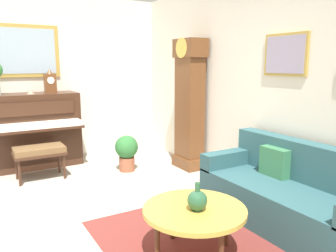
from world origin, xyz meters
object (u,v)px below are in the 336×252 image
piano (32,130)px  potted_plant (127,151)px  coffee_table (195,211)px  grandfather_clock (189,108)px  teacup (31,92)px  green_jug (197,200)px  couch (289,195)px  piano_bench (39,152)px  mantel_clock (50,82)px

piano → potted_plant: bearing=50.8°
coffee_table → potted_plant: (-2.51, 0.47, -0.10)m
potted_plant → piano: bearing=-129.2°
piano → grandfather_clock: 2.54m
coffee_table → teacup: teacup is taller
piano → potted_plant: (0.98, 1.20, -0.28)m
teacup → coffee_table: bearing=12.1°
coffee_table → green_jug: green_jug is taller
grandfather_clock → coffee_table: size_ratio=2.31×
coffee_table → green_jug: bearing=-8.7°
grandfather_clock → green_jug: size_ratio=8.46×
couch → potted_plant: size_ratio=3.39×
piano_bench → potted_plant: 1.27m
grandfather_clock → mantel_clock: grandfather_clock is taller
coffee_table → potted_plant: potted_plant is taller
teacup → potted_plant: (0.89, 1.20, -0.89)m
grandfather_clock → green_jug: grandfather_clock is taller
coffee_table → couch: bearing=90.5°
piano → teacup: (0.10, 0.00, 0.61)m
grandfather_clock → teacup: size_ratio=17.50×
piano_bench → potted_plant: potted_plant is taller
mantel_clock → teacup: size_ratio=3.28×
grandfather_clock → coffee_table: (2.17, -1.41, -0.55)m
potted_plant → piano_bench: bearing=-102.2°
mantel_clock → teacup: mantel_clock is taller
teacup → potted_plant: 1.74m
piano_bench → teacup: bearing=176.8°
green_jug → potted_plant: 2.61m
green_jug → grandfather_clock: bearing=147.5°
coffee_table → piano_bench: bearing=-164.6°
potted_plant → grandfather_clock: bearing=70.1°
piano → green_jug: bearing=11.6°
coffee_table → green_jug: size_ratio=3.67×
mantel_clock → potted_plant: mantel_clock is taller
coffee_table → teacup: bearing=-167.9°
piano_bench → couch: (2.77, 1.97, -0.09)m
teacup → potted_plant: bearing=53.6°
piano → potted_plant: piano is taller
coffee_table → mantel_clock: bearing=-173.3°
grandfather_clock → piano_bench: bearing=-105.6°
mantel_clock → green_jug: 3.65m
piano → couch: 3.99m
potted_plant → coffee_table: bearing=-10.6°
piano_bench → green_jug: bearing=15.0°
potted_plant → couch: bearing=16.3°
grandfather_clock → potted_plant: bearing=-109.9°
piano_bench → green_jug: green_jug is taller
green_jug → potted_plant: (-2.56, 0.48, -0.21)m
coffee_table → teacup: 3.56m
grandfather_clock → potted_plant: 1.18m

